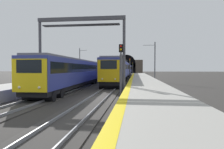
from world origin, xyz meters
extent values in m
plane|color=#302D2B|center=(0.00, 0.00, 0.00)|extent=(320.00, 320.00, 0.00)
cube|color=#9E9B93|center=(0.00, -4.35, 0.47)|extent=(112.00, 4.23, 0.93)
cube|color=#9E9B93|center=(0.00, 8.90, 0.47)|extent=(112.00, 4.23, 0.93)
cube|color=yellow|center=(0.00, -2.49, 0.94)|extent=(112.00, 0.50, 0.01)
cube|color=#383533|center=(0.00, 0.00, 0.03)|extent=(160.00, 2.77, 0.06)
cube|color=gray|center=(0.00, 0.72, 0.14)|extent=(160.00, 0.07, 0.15)
cube|color=gray|center=(0.00, -0.72, 0.14)|extent=(160.00, 0.07, 0.15)
cube|color=#383533|center=(0.00, 4.55, 0.03)|extent=(160.00, 2.74, 0.06)
cube|color=gray|center=(0.00, 5.27, 0.14)|extent=(160.00, 0.07, 0.15)
cube|color=gray|center=(0.00, 3.83, 0.14)|extent=(160.00, 0.07, 0.15)
cube|color=navy|center=(16.65, 0.00, 2.48)|extent=(20.50, 2.80, 2.92)
cube|color=black|center=(16.65, 0.00, 2.95)|extent=(19.68, 2.83, 0.90)
cube|color=slate|center=(16.65, 0.00, 4.04)|extent=(19.88, 2.38, 0.20)
cube|color=black|center=(16.65, 0.00, 0.82)|extent=(20.09, 2.47, 0.53)
cylinder|color=black|center=(7.43, 0.00, 0.48)|extent=(0.97, 2.58, 0.97)
cylinder|color=black|center=(9.23, 0.00, 0.48)|extent=(0.97, 2.58, 0.97)
cylinder|color=black|center=(24.07, 0.00, 0.48)|extent=(0.97, 2.58, 0.97)
cylinder|color=black|center=(25.87, 0.00, 0.48)|extent=(0.97, 2.58, 0.97)
cube|color=#E5B20F|center=(6.36, 0.00, 2.33)|extent=(0.12, 2.69, 2.61)
cube|color=black|center=(6.31, 0.00, 3.06)|extent=(0.04, 1.96, 1.05)
sphere|color=#F2EACC|center=(6.30, -0.77, 1.37)|extent=(0.20, 0.20, 0.20)
sphere|color=#F2EACC|center=(6.30, 0.77, 1.37)|extent=(0.20, 0.20, 0.20)
cube|color=navy|center=(37.73, 0.00, 2.48)|extent=(20.50, 2.80, 2.92)
cube|color=black|center=(37.73, 0.00, 3.00)|extent=(19.68, 2.83, 1.03)
cube|color=slate|center=(37.73, 0.00, 4.04)|extent=(19.88, 2.38, 0.20)
cube|color=black|center=(37.73, 0.00, 0.82)|extent=(20.09, 2.47, 0.53)
cylinder|color=black|center=(28.85, 0.00, 0.48)|extent=(0.97, 2.58, 0.97)
cylinder|color=black|center=(30.65, 0.00, 0.48)|extent=(0.97, 2.58, 0.97)
cylinder|color=black|center=(44.82, 0.00, 0.48)|extent=(0.97, 2.58, 0.97)
cylinder|color=black|center=(46.62, 0.00, 0.48)|extent=(0.97, 2.58, 0.97)
cube|color=navy|center=(58.82, 0.00, 2.48)|extent=(20.50, 2.80, 2.92)
cube|color=black|center=(58.82, 0.00, 2.81)|extent=(19.68, 2.83, 0.98)
cube|color=slate|center=(58.82, 0.00, 4.04)|extent=(19.88, 2.38, 0.20)
cube|color=black|center=(58.82, 0.00, 0.82)|extent=(20.09, 2.47, 0.53)
cylinder|color=black|center=(49.97, 0.00, 0.48)|extent=(0.97, 2.58, 0.97)
cylinder|color=black|center=(51.77, 0.00, 0.48)|extent=(0.97, 2.58, 0.97)
cylinder|color=black|center=(65.86, 0.00, 0.48)|extent=(0.97, 2.58, 0.97)
cylinder|color=black|center=(67.66, 0.00, 0.48)|extent=(0.97, 2.58, 0.97)
cube|color=black|center=(37.73, 0.00, 4.59)|extent=(1.30, 1.68, 0.90)
cube|color=navy|center=(7.08, 4.55, 2.23)|extent=(20.97, 3.09, 2.65)
cube|color=black|center=(7.08, 4.55, 2.67)|extent=(20.13, 3.11, 0.91)
cube|color=slate|center=(7.08, 4.55, 3.65)|extent=(20.34, 2.68, 0.20)
cube|color=black|center=(7.08, 4.55, 0.73)|extent=(20.55, 2.76, 0.48)
cylinder|color=black|center=(-1.99, 4.38, 0.43)|extent=(0.90, 2.51, 0.85)
cylinder|color=black|center=(-0.19, 4.42, 0.43)|extent=(0.90, 2.51, 0.85)
cylinder|color=black|center=(14.34, 4.68, 0.43)|extent=(0.90, 2.51, 0.85)
cylinder|color=black|center=(16.14, 4.71, 0.43)|extent=(0.90, 2.51, 0.85)
cube|color=yellow|center=(-3.42, 4.36, 2.10)|extent=(0.17, 2.61, 2.40)
cube|color=black|center=(-3.47, 4.36, 2.76)|extent=(0.07, 1.90, 0.95)
sphere|color=#F2EACC|center=(-3.47, 3.61, 1.25)|extent=(0.20, 0.20, 0.20)
sphere|color=#F2EACC|center=(-3.50, 5.10, 1.25)|extent=(0.20, 0.20, 0.20)
cube|color=navy|center=(28.61, 4.55, 2.23)|extent=(20.97, 3.09, 2.65)
cube|color=black|center=(28.61, 4.55, 2.53)|extent=(20.13, 3.11, 0.89)
cube|color=slate|center=(28.61, 4.55, 3.65)|extent=(20.34, 2.68, 0.20)
cube|color=black|center=(28.61, 4.55, 0.73)|extent=(20.55, 2.76, 0.48)
cylinder|color=black|center=(19.61, 4.38, 0.43)|extent=(0.90, 2.51, 0.85)
cylinder|color=black|center=(21.41, 4.42, 0.43)|extent=(0.90, 2.51, 0.85)
cylinder|color=black|center=(35.80, 4.68, 0.43)|extent=(0.90, 2.51, 0.85)
cylinder|color=black|center=(37.60, 4.71, 0.43)|extent=(0.90, 2.51, 0.85)
cube|color=black|center=(28.61, 4.55, 4.20)|extent=(1.33, 1.65, 0.90)
cylinder|color=#4C4C54|center=(2.12, -1.77, 2.08)|extent=(0.16, 0.16, 4.16)
cube|color=black|center=(2.12, -1.77, 4.53)|extent=(0.20, 0.38, 0.75)
cube|color=#4C4C54|center=(2.26, -1.77, 2.08)|extent=(0.04, 0.28, 3.74)
sphere|color=red|center=(1.99, -1.77, 4.71)|extent=(0.20, 0.20, 0.20)
sphere|color=yellow|center=(1.99, -1.77, 4.41)|extent=(0.20, 0.20, 0.20)
cylinder|color=#4C4C54|center=(31.93, -1.77, 2.22)|extent=(0.16, 0.16, 4.44)
cube|color=black|center=(31.93, -1.77, 4.81)|extent=(0.20, 0.38, 0.75)
cube|color=#4C4C54|center=(32.07, -1.77, 2.22)|extent=(0.04, 0.28, 4.00)
sphere|color=red|center=(31.80, -1.77, 4.99)|extent=(0.20, 0.20, 0.20)
sphere|color=yellow|center=(31.80, -1.77, 4.69)|extent=(0.20, 0.20, 0.20)
cylinder|color=#4C4C54|center=(82.31, -1.77, 2.36)|extent=(0.16, 0.16, 4.73)
cube|color=black|center=(82.31, -1.77, 5.25)|extent=(0.20, 0.38, 1.05)
cube|color=#4C4C54|center=(82.45, -1.77, 2.36)|extent=(0.04, 0.28, 4.26)
sphere|color=red|center=(82.18, -1.77, 5.58)|extent=(0.20, 0.20, 0.20)
sphere|color=yellow|center=(82.18, -1.77, 5.28)|extent=(0.20, 0.20, 0.20)
sphere|color=green|center=(82.18, -1.77, 4.98)|extent=(0.20, 0.20, 0.20)
cylinder|color=#3F3F47|center=(2.56, 6.59, 3.69)|extent=(0.28, 0.28, 7.37)
cylinder|color=#3F3F47|center=(2.56, -2.04, 3.69)|extent=(0.28, 0.28, 7.37)
cube|color=#3F3F47|center=(2.56, 2.27, 7.55)|extent=(0.36, 8.90, 0.35)
cube|color=#2D2D33|center=(2.56, 2.27, 6.92)|extent=(0.70, 7.76, 0.08)
cube|color=#51473D|center=(102.16, 2.27, 3.91)|extent=(2.67, 19.48, 7.83)
cube|color=black|center=(100.78, 2.27, 2.74)|extent=(0.12, 10.91, 5.48)
cylinder|color=black|center=(100.78, 2.27, 5.48)|extent=(0.12, 10.91, 10.91)
cylinder|color=#595B60|center=(21.92, -6.86, 3.86)|extent=(0.22, 0.22, 7.72)
cylinder|color=#595B60|center=(21.92, -5.73, 7.12)|extent=(0.08, 2.27, 0.08)
cylinder|color=#595B60|center=(33.49, 11.41, 3.98)|extent=(0.22, 0.22, 7.96)
cylinder|color=#595B60|center=(33.49, 10.44, 7.36)|extent=(0.08, 1.94, 0.08)
camera|label=1|loc=(-16.53, -3.15, 2.60)|focal=31.35mm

